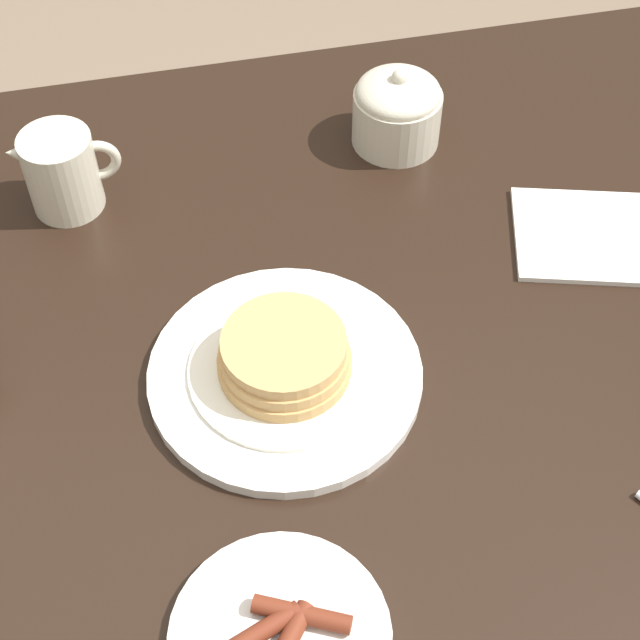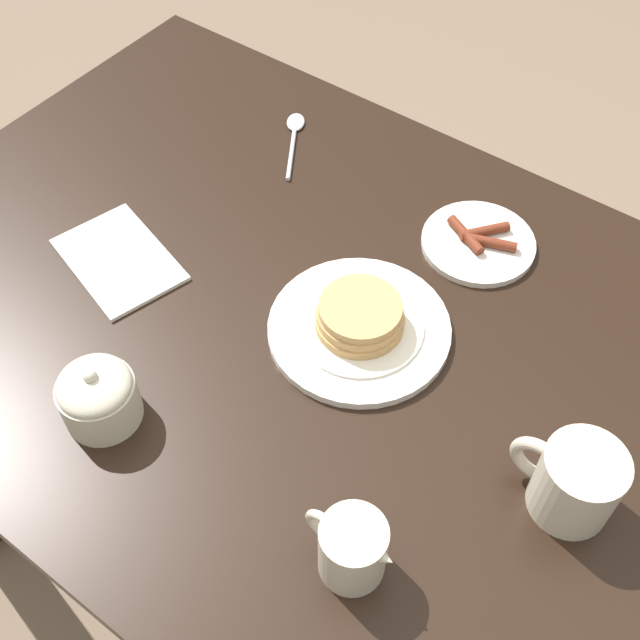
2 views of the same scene
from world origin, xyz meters
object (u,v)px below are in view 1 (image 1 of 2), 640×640
Objects in this scene: side_plate_bacon at (280,636)px; napkin at (608,237)px; creamer_pitcher at (61,171)px; sugar_bowl at (397,109)px; pancake_plate at (285,367)px.

napkin is at bearing 39.66° from side_plate_bacon.
creamer_pitcher is at bearing 162.11° from napkin.
napkin is at bearing -48.84° from sugar_bowl.
side_plate_bacon is at bearing -102.15° from pancake_plate.
side_plate_bacon is at bearing -140.34° from napkin.
napkin is at bearing 15.77° from pancake_plate.
sugar_bowl is at bearing 3.76° from creamer_pitcher.
napkin is (0.34, 0.10, -0.01)m from pancake_plate.
pancake_plate is 1.14× the size of napkin.
side_plate_bacon is at bearing -76.04° from creamer_pitcher.
pancake_plate reaches higher than side_plate_bacon.
napkin is (0.39, 0.32, -0.00)m from side_plate_bacon.
sugar_bowl reaches higher than side_plate_bacon.
pancake_plate is 0.31m from creamer_pitcher.
napkin is at bearing -17.89° from creamer_pitcher.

